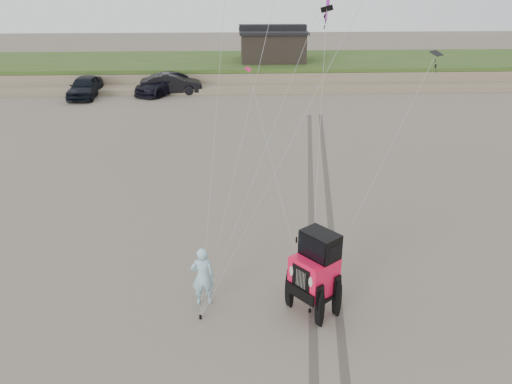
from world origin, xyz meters
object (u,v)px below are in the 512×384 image
truck_b (171,84)px  jeep (314,282)px  cabin (273,44)px  truck_a (85,87)px  truck_c (164,83)px  man (203,276)px

truck_b → jeep: (7.58, -30.65, 0.20)m
jeep → cabin: bearing=139.1°
truck_a → truck_c: bearing=12.1°
cabin → jeep: (-1.57, -37.19, -2.19)m
cabin → truck_a: size_ratio=1.23×
truck_c → jeep: bearing=-40.5°
truck_b → jeep: 31.58m
truck_b → truck_a: bearing=94.2°
truck_b → man: size_ratio=2.65×
truck_a → jeep: 32.96m
truck_c → jeep: (8.26, -30.84, 0.20)m
truck_a → cabin: bearing=25.9°
cabin → truck_c: (-9.84, -6.35, -2.39)m
cabin → truck_b: cabin is taller
truck_b → truck_c: size_ratio=0.88×
truck_c → jeep: jeep is taller
cabin → man: (-4.90, -36.64, -2.26)m
truck_a → man: bearing=-68.1°
truck_b → man: bearing=-176.6°
truck_c → man: man is taller
cabin → man: 37.04m
truck_a → truck_b: size_ratio=1.01×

